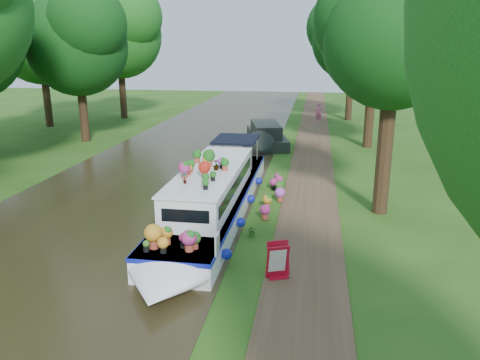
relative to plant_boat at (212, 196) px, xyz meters
name	(u,v)px	position (x,y,z in m)	size (l,w,h in m)	color
ground	(271,237)	(2.25, -1.35, -0.85)	(100.00, 100.00, 0.00)	#254F13
canal_water	(98,226)	(-3.75, -1.35, -0.84)	(10.00, 100.00, 0.02)	black
towpath	(308,239)	(3.45, -1.35, -0.84)	(2.20, 100.00, 0.03)	#513A25
plant_boat	(212,196)	(0.00, 0.00, 0.00)	(2.29, 13.52, 2.23)	white
tree_near_overhang	(395,28)	(6.04, 1.71, 5.75)	(5.52, 5.28, 8.99)	black
tree_near_mid	(375,38)	(6.73, 13.73, 5.58)	(6.90, 6.60, 9.40)	black
tree_near_far	(353,32)	(6.23, 24.74, 6.20)	(7.59, 7.26, 10.30)	black
tree_far_c	(77,37)	(-11.27, 12.73, 5.67)	(7.13, 6.82, 9.59)	black
tree_far_d	(119,28)	(-12.77, 22.74, 6.55)	(8.05, 7.70, 10.85)	black
tree_far_h	(40,30)	(-16.77, 17.74, 6.28)	(7.82, 7.48, 10.49)	black
second_boat	(266,136)	(0.50, 13.44, -0.30)	(3.35, 7.33, 1.35)	black
sandwich_board	(278,262)	(2.70, -4.09, -0.39)	(0.65, 0.67, 0.95)	red
pedestrian_pink	(319,113)	(3.79, 22.60, -0.04)	(0.57, 0.38, 1.57)	#CC5475
verge_plant	(252,231)	(1.65, -1.41, -0.66)	(0.34, 0.29, 0.38)	#356D20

